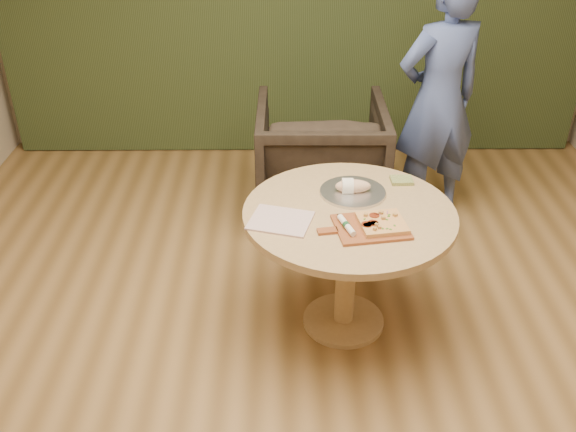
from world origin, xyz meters
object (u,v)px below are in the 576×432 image
Objects in this scene: cutlery_roll at (346,225)px; serving_tray at (353,192)px; pizza_paddle at (369,227)px; person_standing at (438,100)px; armchair at (321,153)px; bread_roll at (351,186)px; pedestal_table at (348,234)px; flatbread_pizza at (382,223)px.

cutlery_roll is 0.38m from serving_tray.
person_standing is at bearing 56.99° from pizza_paddle.
cutlery_roll is 1.61m from person_standing.
bread_roll is at bearing 95.55° from armchair.
bread_roll is (0.06, 0.37, 0.01)m from cutlery_roll.
bread_roll is at bearing 82.41° from pedestal_table.
pizza_paddle is 2.41× the size of bread_roll.
serving_tray is at bearing 79.73° from pedestal_table.
serving_tray is 1.84× the size of bread_roll.
armchair is (-0.10, 1.11, -0.33)m from bread_roll.
armchair reaches higher than flatbread_pizza.
cutlery_roll reaches higher than serving_tray.
flatbread_pizza is 1.52m from person_standing.
pedestal_table is at bearing 62.05° from cutlery_roll.
armchair is at bearing 86.81° from pizza_paddle.
cutlery_roll is at bearing 42.05° from person_standing.
bread_roll is (-0.05, 0.36, 0.04)m from pizza_paddle.
person_standing is (0.78, -0.05, 0.41)m from armchair.
pizza_paddle is at bearing -10.00° from cutlery_roll.
armchair reaches higher than serving_tray.
pizza_paddle is 1.31× the size of serving_tray.
serving_tray reaches higher than pizza_paddle.
pizza_paddle is at bearing -65.36° from pedestal_table.
serving_tray is (0.03, 0.18, 0.15)m from pedestal_table.
bread_roll is 1.26m from person_standing.
person_standing is (0.68, 1.06, 0.08)m from bread_roll.
pedestal_table is 0.27m from flatbread_pizza.
armchair reaches higher than bread_roll.
pedestal_table is at bearing -97.59° from bread_roll.
person_standing is (0.74, 1.43, 0.09)m from cutlery_roll.
cutlery_roll is at bearing 178.60° from pizza_paddle.
armchair is at bearing 73.78° from cutlery_roll.
pedestal_table is 5.75× the size of bread_roll.
serving_tray is at bearing 62.03° from cutlery_roll.
pedestal_table is 0.63× the size of person_standing.
pizza_paddle is 0.12m from cutlery_roll.
pedestal_table is 4.40× the size of flatbread_pizza.
bread_roll is at bearing 108.57° from flatbread_pizza.
flatbread_pizza is 0.37m from serving_tray.
serving_tray is at bearing 0.00° from bread_roll.
pedestal_table is 0.26m from cutlery_roll.
flatbread_pizza is 0.71× the size of serving_tray.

